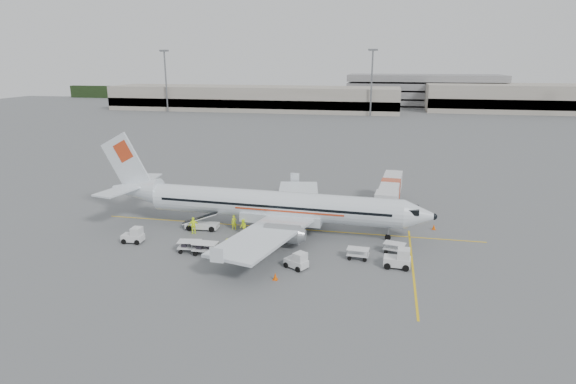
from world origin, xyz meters
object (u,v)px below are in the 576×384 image
aircraft (274,186)px  belt_loader (202,218)px  tug_fore (397,258)px  tug_aft (133,235)px  jet_bridge (390,196)px  tug_mid (296,260)px

aircraft → belt_loader: (-8.15, -1.28, -3.83)m
tug_fore → tug_aft: tug_fore is taller
aircraft → jet_bridge: (12.80, 10.04, -3.10)m
belt_loader → tug_fore: bearing=-18.7°
jet_bridge → tug_mid: (-8.46, -19.60, -1.25)m
aircraft → tug_aft: bearing=-151.8°
aircraft → tug_fore: (13.53, -7.53, -4.22)m
aircraft → tug_mid: bearing=-63.1°
tug_fore → tug_mid: bearing=-164.2°
tug_aft → belt_loader: bearing=41.4°
aircraft → belt_loader: 9.10m
tug_aft → jet_bridge: bearing=30.0°
aircraft → tug_aft: 15.95m
belt_loader → tug_fore: belt_loader is taller
aircraft → tug_mid: aircraft is taller
jet_bridge → belt_loader: (-20.95, -11.32, -0.73)m
aircraft → tug_aft: size_ratio=17.11×
belt_loader → tug_mid: (12.50, -8.28, -0.51)m
aircraft → jet_bridge: aircraft is taller
jet_bridge → belt_loader: size_ratio=3.20×
belt_loader → tug_aft: 7.84m
tug_mid → tug_aft: size_ratio=0.97×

